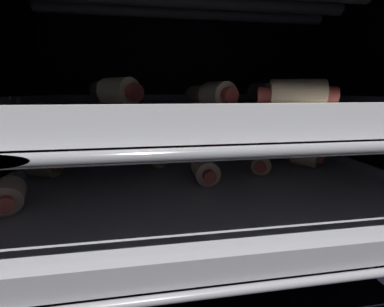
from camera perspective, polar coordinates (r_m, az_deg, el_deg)
name	(u,v)px	position (r cm, az deg, el deg)	size (l,w,h in cm)	color
ground_plane	(197,265)	(39.40, 1.13, -25.97)	(56.15, 44.22, 1.20)	black
oven_wall_back	(182,117)	(51.30, -2.61, 9.01)	(56.15, 1.20, 39.62)	black
oven_wall_right	(381,130)	(43.94, 39.57, 4.50)	(1.20, 41.82, 39.62)	black
oven_rack_lower	(197,181)	(31.98, 1.26, -6.78)	(51.15, 40.99, 0.59)	slate
baking_tray_lower	(197,176)	(31.70, 1.27, -5.51)	(46.48, 35.87, 2.00)	gray
pig_in_blanket_lower_0	(8,195)	(28.69, -38.76, -7.99)	(4.04, 5.45, 2.76)	beige
pig_in_blanket_lower_1	(155,158)	(35.49, -9.13, -1.06)	(3.77, 4.96, 2.44)	beige
pig_in_blanket_lower_2	(304,158)	(38.76, 26.15, -0.90)	(4.66, 4.68, 2.66)	beige
pig_in_blanket_lower_3	(259,162)	(34.08, 16.36, -2.02)	(3.70, 5.38, 2.62)	beige
pig_in_blanket_lower_4	(249,148)	(41.68, 13.87, 1.36)	(5.01, 5.83, 2.77)	beige
pig_in_blanket_lower_5	(205,170)	(28.90, 3.25, -4.08)	(3.11, 5.55, 3.02)	beige
pig_in_blanket_lower_6	(156,150)	(39.78, -8.83, 0.94)	(5.47, 4.72, 2.72)	beige
pig_in_blanket_lower_7	(184,149)	(39.01, -1.97, 1.18)	(3.67, 4.96, 3.19)	beige
pig_in_blanket_lower_8	(45,166)	(36.25, -32.77, -2.54)	(5.05, 3.92, 3.01)	beige
oven_rack_upper	(197,116)	(29.81, 1.36, 9.37)	(51.30, 40.99, 0.74)	slate
baking_tray_upper	(197,108)	(29.73, 1.37, 11.16)	(46.48, 35.87, 2.04)	silver
pig_in_blanket_upper_0	(218,95)	(23.23, 6.36, 14.14)	(3.49, 4.86, 2.59)	beige
pig_in_blanket_upper_1	(261,92)	(46.40, 16.68, 14.47)	(4.34, 5.77, 3.17)	beige
pig_in_blanket_upper_2	(119,92)	(27.07, -17.62, 14.27)	(5.53, 5.06, 3.14)	beige
pig_in_blanket_upper_3	(200,94)	(34.71, 1.94, 14.49)	(3.65, 5.20, 2.52)	beige
pig_in_blanket_upper_4	(296,96)	(21.31, 24.34, 12.93)	(6.22, 3.89, 2.66)	beige
pig_in_blanket_upper_5	(104,91)	(40.51, -21.01, 14.18)	(4.76, 5.23, 3.30)	beige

